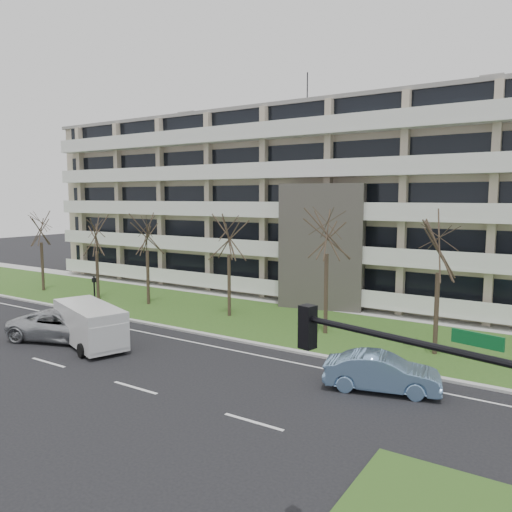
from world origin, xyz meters
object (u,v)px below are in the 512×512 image
Objects in this scene: traffic_signal at (441,442)px; pedestrian_signal at (94,290)px; silver_pickup at (64,325)px; blue_sedan at (382,372)px; white_van at (90,322)px.

traffic_signal reaches higher than pedestrian_signal.
traffic_signal is 28.99m from pedestrian_signal.
blue_sedan is at bearing -100.70° from silver_pickup.
pedestrian_signal reaches higher than white_van.
silver_pickup is 17.78m from blue_sedan.
white_van is (2.18, 0.05, 0.49)m from silver_pickup.
silver_pickup is 1.04× the size of traffic_signal.
traffic_signal reaches higher than blue_sedan.
silver_pickup is at bearing -158.92° from white_van.
traffic_signal is at bearing -3.60° from white_van.
white_van is (-15.43, -2.40, 0.56)m from blue_sedan.
blue_sedan is (17.61, 2.46, -0.07)m from silver_pickup.
silver_pickup is at bearing 82.80° from blue_sedan.
silver_pickup is at bearing -47.07° from pedestrian_signal.
white_van reaches higher than blue_sedan.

